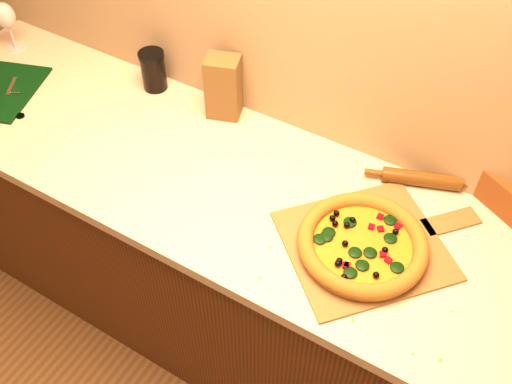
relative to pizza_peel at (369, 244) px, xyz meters
name	(u,v)px	position (x,y,z in m)	size (l,w,h in m)	color
cabinet	(268,283)	(-0.33, 0.01, -0.47)	(2.80, 0.65, 0.86)	#40230D
countertop	(270,202)	(-0.33, 0.01, -0.02)	(2.84, 0.68, 0.04)	beige
pizza_peel	(369,244)	(0.00, 0.00, 0.00)	(0.57, 0.58, 0.01)	brown
pizza	(362,244)	(-0.01, -0.03, 0.03)	(0.36, 0.36, 0.05)	#C37230
cutting_board	(2,91)	(-1.43, -0.04, 0.00)	(0.33, 0.39, 0.02)	black
bottle_cap	(20,116)	(-1.27, -0.11, 0.00)	(0.03, 0.03, 0.01)	black
rolling_pin	(421,179)	(0.04, 0.30, 0.02)	(0.33, 0.14, 0.05)	#54310E
wine_glass	(5,17)	(-1.60, 0.18, 0.13)	(0.08, 0.08, 0.19)	silver
paper_bag	(223,87)	(-0.66, 0.27, 0.11)	(0.11, 0.09, 0.22)	brown
dark_jar	(153,70)	(-0.96, 0.27, 0.07)	(0.09, 0.09, 0.15)	black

